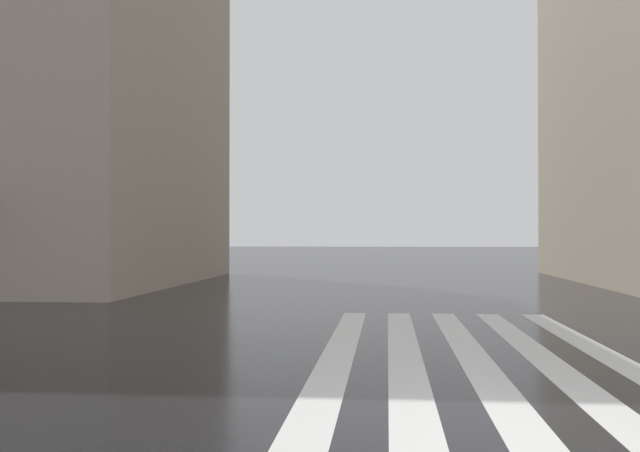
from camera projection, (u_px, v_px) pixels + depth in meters
name	position (u px, v px, depth m)	size (l,w,h in m)	color
ground_plane	(533.00, 441.00, 6.44)	(220.00, 220.00, 0.00)	black
zebra_crossing	(477.00, 362.00, 10.43)	(13.00, 4.50, 0.01)	silver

